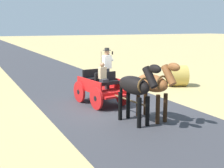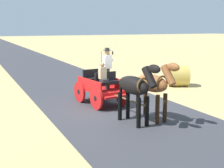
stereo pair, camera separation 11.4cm
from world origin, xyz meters
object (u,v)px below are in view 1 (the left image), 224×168
at_px(hay_bale, 177,76).
at_px(horse_drawn_carriage, 101,86).
at_px(horse_near_side, 154,85).
at_px(horse_off_side, 136,87).

bearing_deg(hay_bale, horse_drawn_carriage, 19.12).
bearing_deg(horse_near_side, horse_off_side, 7.17).
xyz_separation_m(horse_off_side, hay_bale, (-5.65, -5.00, -0.72)).
bearing_deg(horse_near_side, hay_bale, -134.59).
relative_size(horse_near_side, hay_bale, 1.84).
bearing_deg(hay_bale, horse_off_side, 41.53).
distance_m(horse_drawn_carriage, horse_off_side, 3.10).
bearing_deg(horse_drawn_carriage, hay_bale, -160.88).
distance_m(horse_near_side, horse_off_side, 0.83).
relative_size(horse_drawn_carriage, hay_bale, 3.76).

